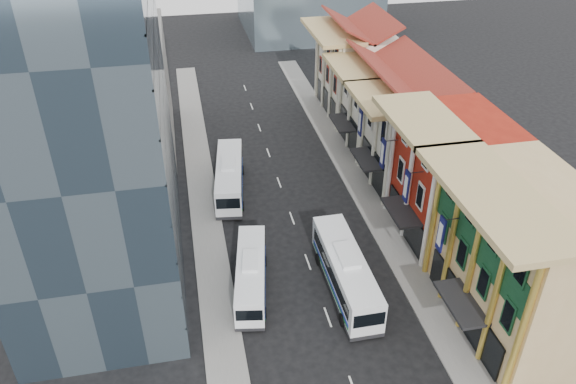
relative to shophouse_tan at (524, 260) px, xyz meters
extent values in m
cube|color=slate|center=(-5.50, 17.00, -5.92)|extent=(3.00, 90.00, 0.15)
cube|color=slate|center=(-22.50, 17.00, -5.92)|extent=(3.00, 90.00, 0.15)
cube|color=tan|center=(0.00, 0.00, 0.00)|extent=(8.00, 14.00, 12.00)
cube|color=#9E2111|center=(0.00, 12.00, 0.00)|extent=(8.00, 10.00, 12.00)
cube|color=silver|center=(0.00, 21.50, -1.00)|extent=(8.00, 9.00, 10.00)
cube|color=silver|center=(0.00, 30.50, -1.00)|extent=(8.00, 9.00, 10.00)
cube|color=silver|center=(0.00, 41.00, -0.50)|extent=(8.00, 12.00, 11.00)
cube|color=#405465|center=(-31.00, 14.00, 9.00)|extent=(12.00, 26.00, 30.00)
cube|color=gray|center=(-30.00, 37.00, 1.00)|extent=(10.00, 18.00, 14.00)
camera|label=1|loc=(-23.57, -28.12, 26.65)|focal=35.00mm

